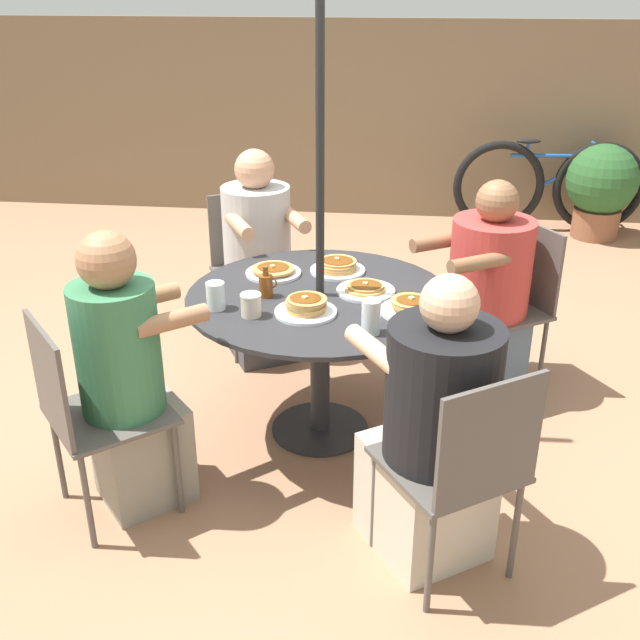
# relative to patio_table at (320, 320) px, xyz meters

# --- Properties ---
(ground_plane) EXTENTS (12.00, 12.00, 0.00)m
(ground_plane) POSITION_rel_patio_table_xyz_m (0.00, 0.00, -0.58)
(ground_plane) COLOR #9E7051
(back_fence) EXTENTS (10.00, 0.06, 1.65)m
(back_fence) POSITION_rel_patio_table_xyz_m (0.00, 3.56, 0.24)
(back_fence) COLOR #7A664C
(back_fence) RESTS_ON ground
(patio_table) EXTENTS (1.18, 1.18, 0.70)m
(patio_table) POSITION_rel_patio_table_xyz_m (0.00, 0.00, 0.00)
(patio_table) COLOR #28282B
(patio_table) RESTS_ON ground
(umbrella_pole) EXTENTS (0.04, 0.04, 2.42)m
(umbrella_pole) POSITION_rel_patio_table_xyz_m (0.00, 0.00, 0.63)
(umbrella_pole) COLOR black
(umbrella_pole) RESTS_ON ground
(patio_chair_north) EXTENTS (0.60, 0.60, 0.86)m
(patio_chair_north) POSITION_rel_patio_table_xyz_m (-0.81, -0.70, -0.09)
(patio_chair_north) COLOR #514C47
(patio_chair_north) RESTS_ON ground
(diner_north) EXTENTS (0.53, 0.52, 1.16)m
(diner_north) POSITION_rel_patio_table_xyz_m (-0.68, -0.59, -0.04)
(diner_north) COLOR gray
(diner_north) RESTS_ON ground
(patio_chair_east) EXTENTS (0.59, 0.59, 0.86)m
(patio_chair_east) POSITION_rel_patio_table_xyz_m (0.59, -0.89, -0.09)
(patio_chair_east) COLOR #514C47
(patio_chair_east) RESTS_ON ground
(diner_east) EXTENTS (0.59, 0.62, 1.12)m
(diner_east) POSITION_rel_patio_table_xyz_m (0.49, -0.74, -0.08)
(diner_east) COLOR beige
(diner_east) RESTS_ON ground
(patio_chair_south) EXTENTS (0.58, 0.58, 0.86)m
(patio_chair_south) POSITION_rel_patio_table_xyz_m (0.90, 0.56, -0.09)
(patio_chair_south) COLOR #514C47
(patio_chair_south) RESTS_ON ground
(diner_south) EXTENTS (0.63, 0.59, 1.11)m
(diner_south) POSITION_rel_patio_table_xyz_m (0.76, 0.47, -0.08)
(diner_south) COLOR slate
(diner_south) RESTS_ON ground
(patio_chair_west) EXTENTS (0.57, 0.57, 0.86)m
(patio_chair_west) POSITION_rel_patio_table_xyz_m (-0.51, 0.94, -0.09)
(patio_chair_west) COLOR #514C47
(patio_chair_west) RESTS_ON ground
(diner_west) EXTENTS (0.55, 0.60, 1.16)m
(diner_west) POSITION_rel_patio_table_xyz_m (-0.43, 0.79, -0.06)
(diner_west) COLOR #3D3D42
(diner_west) RESTS_ON ground
(pancake_plate_a) EXTENTS (0.26, 0.26, 0.05)m
(pancake_plate_a) POSITION_rel_patio_table_xyz_m (-0.25, 0.22, 0.14)
(pancake_plate_a) COLOR white
(pancake_plate_a) RESTS_ON patio_table
(pancake_plate_b) EXTENTS (0.26, 0.26, 0.05)m
(pancake_plate_b) POSITION_rel_patio_table_xyz_m (0.20, 0.05, 0.14)
(pancake_plate_b) COLOR white
(pancake_plate_b) RESTS_ON patio_table
(pancake_plate_c) EXTENTS (0.26, 0.26, 0.07)m
(pancake_plate_c) POSITION_rel_patio_table_xyz_m (0.05, 0.28, 0.15)
(pancake_plate_c) COLOR white
(pancake_plate_c) RESTS_ON patio_table
(pancake_plate_d) EXTENTS (0.26, 0.26, 0.08)m
(pancake_plate_d) POSITION_rel_patio_table_xyz_m (-0.03, -0.20, 0.15)
(pancake_plate_d) COLOR white
(pancake_plate_d) RESTS_ON patio_table
(pancake_plate_e) EXTENTS (0.26, 0.26, 0.07)m
(pancake_plate_e) POSITION_rel_patio_table_xyz_m (0.40, -0.14, 0.14)
(pancake_plate_e) COLOR white
(pancake_plate_e) RESTS_ON patio_table
(syrup_bottle) EXTENTS (0.08, 0.06, 0.14)m
(syrup_bottle) POSITION_rel_patio_table_xyz_m (-0.23, -0.04, 0.18)
(syrup_bottle) COLOR brown
(syrup_bottle) RESTS_ON patio_table
(coffee_cup) EXTENTS (0.09, 0.09, 0.10)m
(coffee_cup) POSITION_rel_patio_table_xyz_m (-0.26, -0.25, 0.17)
(coffee_cup) COLOR beige
(coffee_cup) RESTS_ON patio_table
(drinking_glass_a) EXTENTS (0.08, 0.08, 0.12)m
(drinking_glass_a) POSITION_rel_patio_table_xyz_m (-0.42, -0.20, 0.18)
(drinking_glass_a) COLOR silver
(drinking_glass_a) RESTS_ON patio_table
(drinking_glass_b) EXTENTS (0.07, 0.07, 0.14)m
(drinking_glass_b) POSITION_rel_patio_table_xyz_m (0.24, -0.36, 0.19)
(drinking_glass_b) COLOR silver
(drinking_glass_b) RESTS_ON patio_table
(bicycle) EXTENTS (1.56, 0.44, 0.77)m
(bicycle) POSITION_rel_patio_table_xyz_m (1.53, 3.23, -0.20)
(bicycle) COLOR black
(bicycle) RESTS_ON ground
(potted_shrub) EXTENTS (0.56, 0.56, 0.76)m
(potted_shrub) POSITION_rel_patio_table_xyz_m (1.91, 3.10, -0.16)
(potted_shrub) COLOR brown
(potted_shrub) RESTS_ON ground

